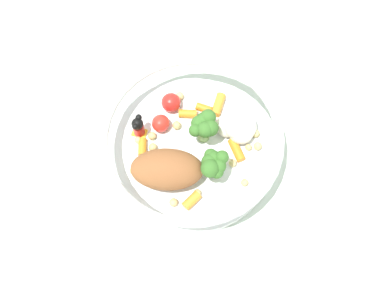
{
  "coord_description": "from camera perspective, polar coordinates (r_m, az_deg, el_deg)",
  "views": [
    {
      "loc": [
        -0.14,
        -0.23,
        0.65
      ],
      "look_at": [
        -0.01,
        -0.01,
        0.03
      ],
      "focal_mm": 48.36,
      "sensor_mm": 36.0,
      "label": 1
    }
  ],
  "objects": [
    {
      "name": "food_container",
      "position": [
        0.67,
        0.39,
        -0.05
      ],
      "size": [
        0.23,
        0.23,
        0.07
      ],
      "color": "white",
      "rests_on": "ground_plane"
    },
    {
      "name": "folded_napkin",
      "position": [
        0.78,
        -10.08,
        9.94
      ],
      "size": [
        0.15,
        0.13,
        0.01
      ],
      "primitive_type": "cube",
      "rotation": [
        0.0,
        0.0,
        0.18
      ],
      "color": "white",
      "rests_on": "ground_plane"
    },
    {
      "name": "ground_plane",
      "position": [
        0.71,
        0.07,
        0.2
      ],
      "size": [
        2.4,
        2.4,
        0.0
      ],
      "primitive_type": "plane",
      "color": "silver"
    }
  ]
}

